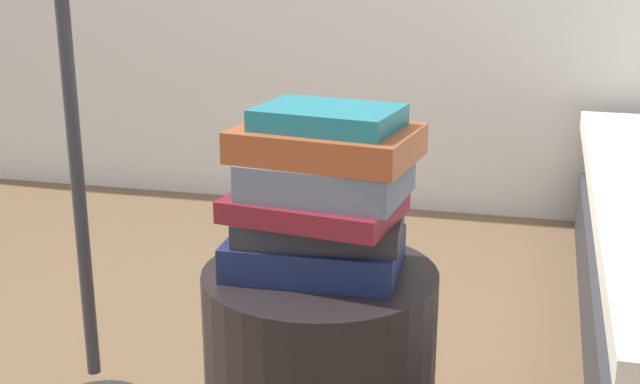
# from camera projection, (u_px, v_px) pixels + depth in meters

# --- Properties ---
(book_navy) EXTENTS (0.30, 0.21, 0.06)m
(book_navy) POSITION_uv_depth(u_px,v_px,m) (315.00, 253.00, 1.45)
(book_navy) COLOR #19234C
(book_navy) RESTS_ON side_table
(book_charcoal) EXTENTS (0.29, 0.18, 0.04)m
(book_charcoal) POSITION_uv_depth(u_px,v_px,m) (317.00, 228.00, 1.42)
(book_charcoal) COLOR #28282D
(book_charcoal) RESTS_ON book_navy
(book_maroon) EXTENTS (0.31, 0.23, 0.04)m
(book_maroon) POSITION_uv_depth(u_px,v_px,m) (314.00, 206.00, 1.41)
(book_maroon) COLOR maroon
(book_maroon) RESTS_ON book_charcoal
(book_slate) EXTENTS (0.28, 0.21, 0.06)m
(book_slate) POSITION_uv_depth(u_px,v_px,m) (326.00, 178.00, 1.40)
(book_slate) COLOR slate
(book_slate) RESTS_ON book_maroon
(book_rust) EXTENTS (0.32, 0.24, 0.05)m
(book_rust) POSITION_uv_depth(u_px,v_px,m) (327.00, 143.00, 1.39)
(book_rust) COLOR #994723
(book_rust) RESTS_ON book_slate
(book_teal) EXTENTS (0.25, 0.20, 0.04)m
(book_teal) POSITION_uv_depth(u_px,v_px,m) (328.00, 117.00, 1.38)
(book_teal) COLOR #1E727F
(book_teal) RESTS_ON book_rust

